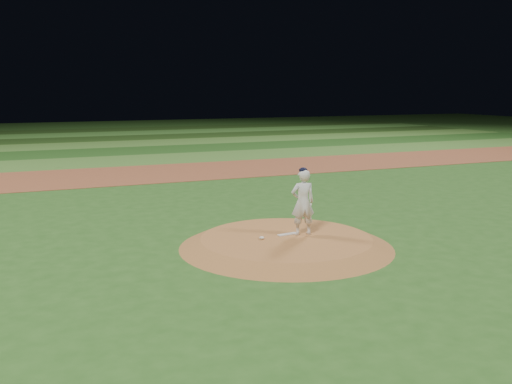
% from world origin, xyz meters
% --- Properties ---
extents(ground, '(120.00, 120.00, 0.00)m').
position_xyz_m(ground, '(0.00, 0.00, 0.00)').
color(ground, '#26541B').
rests_on(ground, ground).
extents(infield_dirt_band, '(70.00, 6.00, 0.02)m').
position_xyz_m(infield_dirt_band, '(0.00, 14.00, 0.01)').
color(infield_dirt_band, brown).
rests_on(infield_dirt_band, ground).
extents(outfield_stripe_0, '(70.00, 5.00, 0.02)m').
position_xyz_m(outfield_stripe_0, '(0.00, 19.50, 0.01)').
color(outfield_stripe_0, '#3F7028').
rests_on(outfield_stripe_0, ground).
extents(outfield_stripe_1, '(70.00, 5.00, 0.02)m').
position_xyz_m(outfield_stripe_1, '(0.00, 24.50, 0.01)').
color(outfield_stripe_1, '#1F4A17').
rests_on(outfield_stripe_1, ground).
extents(outfield_stripe_2, '(70.00, 5.00, 0.02)m').
position_xyz_m(outfield_stripe_2, '(0.00, 29.50, 0.01)').
color(outfield_stripe_2, '#42762B').
rests_on(outfield_stripe_2, ground).
extents(outfield_stripe_3, '(70.00, 5.00, 0.02)m').
position_xyz_m(outfield_stripe_3, '(0.00, 34.50, 0.01)').
color(outfield_stripe_3, '#204014').
rests_on(outfield_stripe_3, ground).
extents(outfield_stripe_4, '(70.00, 5.00, 0.02)m').
position_xyz_m(outfield_stripe_4, '(0.00, 39.50, 0.01)').
color(outfield_stripe_4, '#3F7D2D').
rests_on(outfield_stripe_4, ground).
extents(outfield_stripe_5, '(70.00, 5.00, 0.02)m').
position_xyz_m(outfield_stripe_5, '(0.00, 44.50, 0.01)').
color(outfield_stripe_5, '#224516').
rests_on(outfield_stripe_5, ground).
extents(pitchers_mound, '(5.50, 5.50, 0.25)m').
position_xyz_m(pitchers_mound, '(0.00, 0.00, 0.12)').
color(pitchers_mound, '#A26432').
rests_on(pitchers_mound, ground).
extents(pitching_rubber, '(0.57, 0.21, 0.03)m').
position_xyz_m(pitching_rubber, '(0.15, 0.23, 0.26)').
color(pitching_rubber, silver).
rests_on(pitching_rubber, pitchers_mound).
extents(rosin_bag, '(0.13, 0.13, 0.07)m').
position_xyz_m(rosin_bag, '(-0.65, 0.08, 0.29)').
color(rosin_bag, silver).
rests_on(rosin_bag, pitchers_mound).
extents(pitcher_on_mound, '(0.68, 0.50, 1.78)m').
position_xyz_m(pitcher_on_mound, '(0.52, 0.10, 1.12)').
color(pitcher_on_mound, white).
rests_on(pitcher_on_mound, pitchers_mound).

